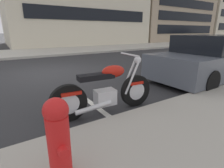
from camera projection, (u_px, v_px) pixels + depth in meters
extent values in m
plane|color=#28282B|center=(51.00, 73.00, 6.81)|extent=(260.00, 260.00, 0.00)
cube|color=#ADA89E|center=(149.00, 46.00, 18.57)|extent=(120.00, 5.00, 0.14)
cube|color=silver|center=(97.00, 108.00, 3.72)|extent=(0.12, 2.20, 0.01)
cylinder|color=black|center=(135.00, 91.00, 3.74)|extent=(0.69, 0.17, 0.68)
cylinder|color=silver|center=(135.00, 91.00, 3.74)|extent=(0.38, 0.15, 0.37)
cylinder|color=black|center=(68.00, 103.00, 3.10)|extent=(0.69, 0.17, 0.68)
cylinder|color=silver|center=(68.00, 103.00, 3.10)|extent=(0.38, 0.15, 0.37)
cube|color=silver|center=(105.00, 97.00, 3.43)|extent=(0.42, 0.29, 0.30)
cube|color=black|center=(96.00, 77.00, 3.22)|extent=(0.70, 0.28, 0.10)
ellipsoid|color=#B7190F|center=(113.00, 71.00, 3.36)|extent=(0.50, 0.28, 0.24)
cube|color=#B7190F|center=(70.00, 93.00, 3.07)|extent=(0.37, 0.21, 0.06)
cube|color=#B7190F|center=(135.00, 82.00, 3.68)|extent=(0.33, 0.19, 0.06)
cylinder|color=silver|center=(128.00, 77.00, 3.64)|extent=(0.34, 0.07, 0.65)
cylinder|color=silver|center=(132.00, 78.00, 3.53)|extent=(0.34, 0.07, 0.65)
cylinder|color=silver|center=(130.00, 55.00, 3.44)|extent=(0.09, 0.62, 0.04)
sphere|color=silver|center=(138.00, 60.00, 3.56)|extent=(0.15, 0.15, 0.15)
cylinder|color=silver|center=(94.00, 108.00, 3.20)|extent=(0.71, 0.15, 0.16)
cube|color=#4C515B|center=(210.00, 63.00, 5.88)|extent=(4.48, 1.88, 0.74)
cube|color=black|center=(213.00, 44.00, 5.70)|extent=(2.27, 1.71, 0.54)
cylinder|color=black|center=(208.00, 62.00, 7.39)|extent=(0.62, 0.23, 0.62)
cylinder|color=black|center=(160.00, 70.00, 5.84)|extent=(0.62, 0.23, 0.62)
cylinder|color=black|center=(210.00, 82.00, 4.50)|extent=(0.62, 0.23, 0.62)
cylinder|color=red|center=(59.00, 147.00, 1.72)|extent=(0.22, 0.22, 0.67)
sphere|color=red|center=(56.00, 110.00, 1.60)|extent=(0.24, 0.24, 0.24)
cylinder|color=red|center=(55.00, 137.00, 1.82)|extent=(0.10, 0.08, 0.10)
cylinder|color=red|center=(64.00, 152.00, 1.59)|extent=(0.10, 0.08, 0.10)
cube|color=black|center=(94.00, 15.00, 16.78)|extent=(12.36, 0.06, 1.10)
cube|color=tan|center=(166.00, 14.00, 27.31)|extent=(13.93, 8.05, 8.03)
cube|color=black|center=(187.00, 29.00, 24.70)|extent=(11.70, 0.06, 1.10)
cube|color=black|center=(188.00, 17.00, 24.22)|extent=(11.70, 0.06, 1.10)
cube|color=black|center=(190.00, 4.00, 23.74)|extent=(11.70, 0.06, 1.10)
cube|color=beige|center=(204.00, 12.00, 34.35)|extent=(9.04, 10.63, 10.30)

